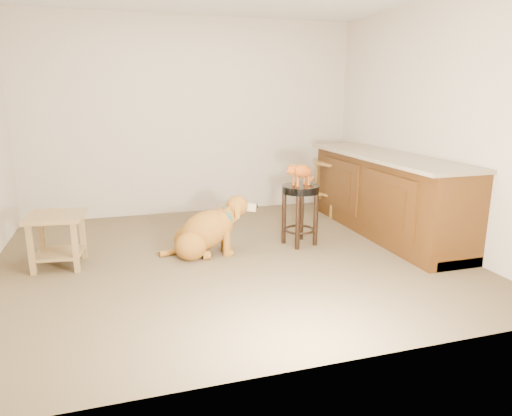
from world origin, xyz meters
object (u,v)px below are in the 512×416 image
object	(u,v)px
side_table	(57,232)
golden_retriever	(206,232)
padded_stool	(300,203)
tabby_kitten	(300,172)
wood_stool	(333,187)

from	to	relation	value
side_table	golden_retriever	distance (m)	1.41
padded_stool	tabby_kitten	world-z (taller)	tabby_kitten
golden_retriever	tabby_kitten	world-z (taller)	tabby_kitten
wood_stool	golden_retriever	size ratio (longest dim) A/B	0.71
wood_stool	golden_retriever	bearing A→B (deg)	-150.70
padded_stool	golden_retriever	bearing A→B (deg)	-178.30
golden_retriever	side_table	bearing A→B (deg)	-177.65
side_table	golden_retriever	xyz separation A→B (m)	(1.40, -0.08, -0.10)
padded_stool	golden_retriever	world-z (taller)	padded_stool
wood_stool	side_table	size ratio (longest dim) A/B	1.33
wood_stool	side_table	bearing A→B (deg)	-163.11
padded_stool	wood_stool	distance (m)	1.42
side_table	padded_stool	bearing A→B (deg)	-1.16
padded_stool	wood_stool	world-z (taller)	wood_stool
wood_stool	tabby_kitten	size ratio (longest dim) A/B	1.79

